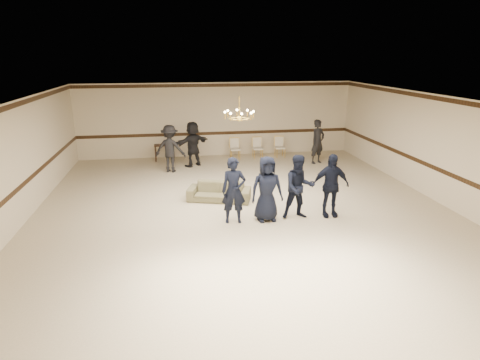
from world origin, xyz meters
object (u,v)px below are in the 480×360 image
Objects in this scene: chandelier at (239,107)px; boy_d at (330,185)px; boy_b at (267,189)px; adult_mid at (193,144)px; boy_a at (234,191)px; adult_right at (318,142)px; banquet_chair_right at (280,147)px; banquet_chair_left at (235,149)px; banquet_chair_mid at (258,148)px; settee at (219,192)px; adult_left at (170,149)px; console_table at (165,153)px; boy_c at (299,187)px.

boy_d is (2.28, -1.62, -1.98)m from chandelier.
chandelier is 0.53× the size of boy_b.
adult_mid is (-1.66, 5.96, 0.01)m from boy_b.
boy_a is 6.00m from adult_mid.
adult_right is 2.03× the size of banquet_chair_right.
boy_d is at bearing -77.24° from banquet_chair_left.
boy_b reaches higher than banquet_chair_mid.
chandelier reaches higher than banquet_chair_mid.
settee is 1.06× the size of adult_left.
console_table is at bearing 109.86° from boy_a.
banquet_chair_right is at bearing -4.58° from console_table.
banquet_chair_right is (2.18, 6.78, -0.45)m from boy_b.
chandelier is 0.52× the size of adult_left.
boy_d is 0.93× the size of settee.
chandelier is at bearing 103.30° from boy_b.
boy_c is 6.92m from banquet_chair_right.
boy_a is at bearing -99.72° from banquet_chair_left.
adult_right is 6.44m from console_table.
adult_mid is (-0.57, 4.20, 0.63)m from settee.
boy_a is 6.88m from banquet_chair_left.
banquet_chair_left is (-3.26, 1.23, -0.46)m from adult_right.
boy_a is at bearing -154.17° from adult_right.
boy_d is 0.99× the size of adult_left.
banquet_chair_left reaches higher than settee.
adult_mid reaches higher than banquet_chair_mid.
boy_a is at bearing -106.79° from banquet_chair_mid.
boy_a is 7.05m from adult_right.
adult_mid is 3.00m from banquet_chair_mid.
chandelier is 1.05× the size of banquet_chair_mid.
chandelier is 1.05× the size of banquet_chair_right.
boy_c is (1.38, -1.62, -1.98)m from chandelier.
adult_mid reaches higher than banquet_chair_left.
banquet_chair_left is (1.28, 5.03, 0.16)m from settee.
banquet_chair_right is at bearing 109.44° from adult_right.
boy_d is (1.80, 0.00, 0.00)m from boy_b.
boy_d is at bearing -84.53° from banquet_chair_mid.
banquet_chair_right is at bearing 62.70° from chandelier.
settee is at bearing 65.23° from adult_mid.
adult_right reaches higher than banquet_chair_mid.
banquet_chair_right is (2.66, 5.16, -2.43)m from chandelier.
adult_right reaches higher than boy_c.
chandelier is 5.74m from banquet_chair_left.
boy_c is 6.48m from adult_mid.
adult_right is (4.34, 5.56, 0.01)m from boy_a.
boy_b is (0.90, 0.00, 0.00)m from boy_a.
boy_a is 7.47m from banquet_chair_right.
boy_d is 2.01× the size of banquet_chair_right.
adult_mid is at bearing 115.23° from settee.
boy_a is at bearing -178.00° from boy_c.
boy_d is 2.01× the size of banquet_chair_mid.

